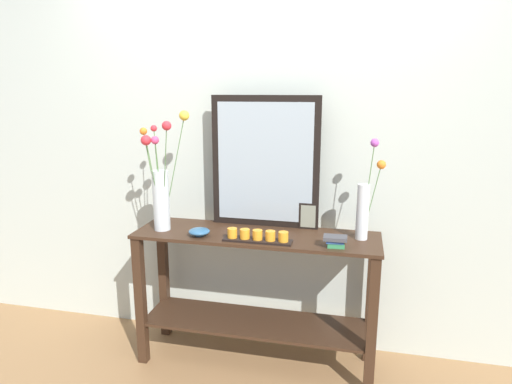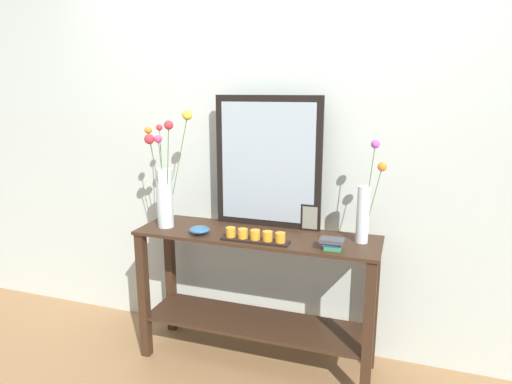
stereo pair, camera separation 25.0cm
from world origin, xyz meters
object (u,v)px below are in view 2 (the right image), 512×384
Objects in this scene: console_table at (256,283)px; picture_frame_small at (310,218)px; decorative_bowl at (200,230)px; tall_vase_left at (165,185)px; vase_right at (365,208)px; mirror_leaning at (268,162)px; book_stack at (332,243)px; candle_tray at (255,237)px.

picture_frame_small is (0.29, 0.17, 0.40)m from console_table.
decorative_bowl reaches higher than console_table.
tall_vase_left reaches higher than decorative_bowl.
picture_frame_small is 1.31× the size of decorative_bowl.
tall_vase_left reaches higher than vase_right.
decorative_bowl is (-0.94, -0.16, -0.18)m from vase_right.
mirror_leaning is 0.66m from book_stack.
mirror_leaning is at bearing 21.11° from tall_vase_left.
mirror_leaning is at bearing 168.01° from vase_right.
candle_tray is (0.04, -0.13, 0.35)m from console_table.
candle_tray is 3.15× the size of decorative_bowl.
picture_frame_small is (-0.33, 0.12, -0.12)m from vase_right.
mirror_leaning is 0.42m from picture_frame_small.
vase_right reaches higher than candle_tray.
console_table is 0.82m from tall_vase_left.
candle_tray is at bearing -85.78° from mirror_leaning.
book_stack is (0.43, 0.01, 0.01)m from candle_tray.
mirror_leaning is at bearing 177.80° from picture_frame_small.
picture_frame_small reaches higher than console_table.
mirror_leaning is 2.06× the size of candle_tray.
picture_frame_small is at bearing 49.82° from candle_tray.
vase_right is at bearing -11.99° from mirror_leaning.
candle_tray is 0.43m from book_stack.
tall_vase_left is 1.07m from book_stack.
console_table is at bearing -175.53° from vase_right.
vase_right is at bearing 9.85° from decorative_bowl.
vase_right reaches higher than picture_frame_small.
mirror_leaning is at bearing 41.15° from decorative_bowl.
book_stack is at bearing -14.87° from console_table.
mirror_leaning is 1.12× the size of tall_vase_left.
tall_vase_left is at bearing -158.89° from mirror_leaning.
decorative_bowl is (-0.36, 0.02, -0.00)m from candle_tray.
vase_right is 0.28m from book_stack.
vase_right reaches higher than book_stack.
vase_right is at bearing 4.47° from console_table.
candle_tray reaches higher than book_stack.
vase_right is 3.56× the size of picture_frame_small.
tall_vase_left is at bearing -174.91° from console_table.
tall_vase_left is 5.57× the size of book_stack.
console_table is 0.81m from vase_right.
vase_right reaches higher than console_table.
tall_vase_left is (-0.57, -0.05, 0.58)m from console_table.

